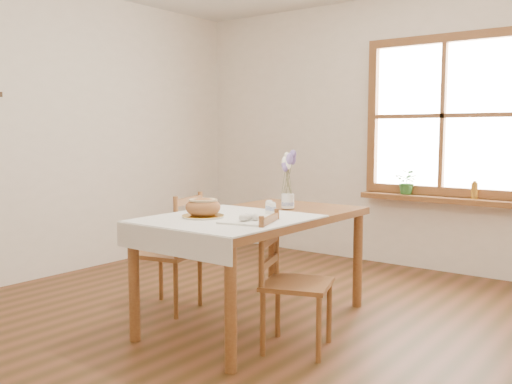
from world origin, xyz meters
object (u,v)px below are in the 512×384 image
chair_left (167,251)px  dining_table (256,226)px  chair_right (297,282)px  bread_plate (203,216)px  flower_vase (288,202)px

chair_left → dining_table: bearing=89.4°
dining_table → chair_right: bearing=-26.1°
dining_table → chair_left: chair_left is taller
chair_left → bread_plate: 0.68m
dining_table → flower_vase: 0.36m
chair_left → chair_right: (1.19, -0.08, -0.02)m
dining_table → chair_right: size_ratio=1.94×
chair_right → flower_vase: bearing=18.9°
dining_table → chair_left: size_ratio=1.85×
chair_left → bread_plate: chair_left is taller
chair_right → dining_table: bearing=44.1°
dining_table → chair_right: 0.60m
chair_right → bread_plate: chair_right is taller
chair_right → flower_vase: size_ratio=8.04×
flower_vase → chair_left: bearing=-145.8°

